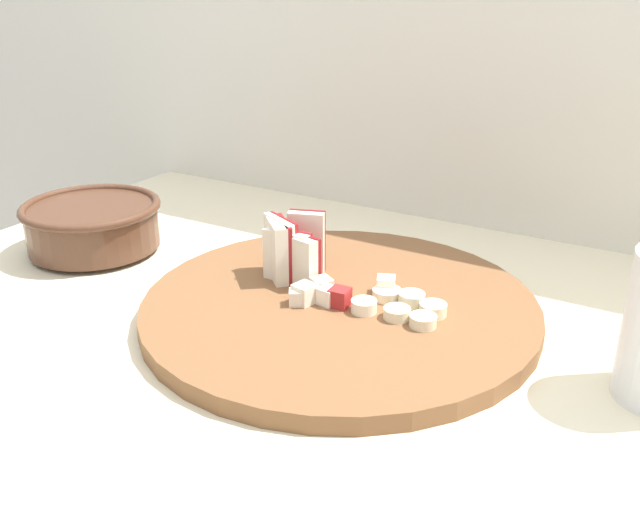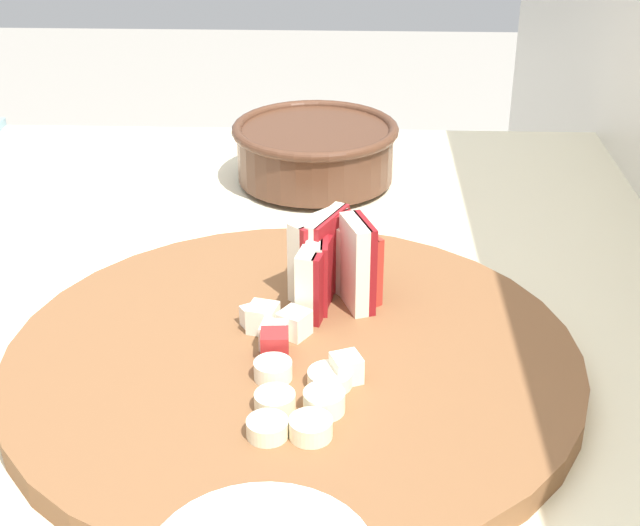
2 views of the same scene
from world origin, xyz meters
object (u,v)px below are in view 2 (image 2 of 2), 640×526
(apple_wedge_fan, at_px, (332,264))
(apple_dice_pile, at_px, (285,334))
(cutting_board, at_px, (293,362))
(ceramic_bowl, at_px, (315,150))
(banana_slice_rows, at_px, (299,400))

(apple_wedge_fan, distance_m, apple_dice_pile, 0.07)
(cutting_board, xyz_separation_m, ceramic_bowl, (-0.34, 0.00, 0.03))
(apple_dice_pile, bearing_deg, banana_slice_rows, 10.93)
(apple_dice_pile, relative_size, ceramic_bowl, 0.54)
(banana_slice_rows, bearing_deg, apple_wedge_fan, 173.10)
(banana_slice_rows, relative_size, ceramic_bowl, 0.51)
(apple_wedge_fan, xyz_separation_m, apple_dice_pile, (0.07, -0.03, -0.02))
(apple_dice_pile, bearing_deg, ceramic_bowl, 178.80)
(apple_dice_pile, xyz_separation_m, banana_slice_rows, (0.07, 0.01, -0.00))
(apple_wedge_fan, bearing_deg, cutting_board, -18.70)
(cutting_board, distance_m, apple_dice_pile, 0.02)
(apple_dice_pile, height_order, ceramic_bowl, ceramic_bowl)
(banana_slice_rows, xyz_separation_m, ceramic_bowl, (-0.40, -0.01, 0.01))
(apple_wedge_fan, xyz_separation_m, ceramic_bowl, (-0.27, -0.02, -0.01))
(cutting_board, bearing_deg, apple_dice_pile, -141.24)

